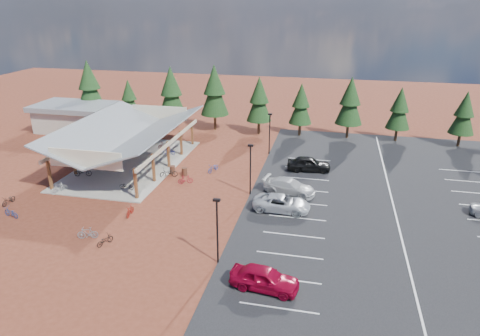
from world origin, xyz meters
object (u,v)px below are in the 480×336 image
at_px(bike_9, 59,188).
at_px(bike_13, 88,233).
at_px(bike_14, 213,168).
at_px(car_0, 265,278).
at_px(bike_7, 164,146).
at_px(bike_15, 185,180).
at_px(bike_8, 9,200).
at_px(bike_4, 127,186).
at_px(bike_0, 83,172).
at_px(bike_3, 127,145).
at_px(car_3, 289,187).
at_px(lamp_post_2, 270,131).
at_px(bike_1, 97,167).
at_px(lamp_post_0, 217,227).
at_px(bike_6, 169,151).
at_px(trash_bin_1, 172,170).
at_px(outbuilding, 75,117).
at_px(bike_16, 169,173).
at_px(lamp_post_1, 250,166).
at_px(car_2, 282,203).
at_px(trash_bin_0, 185,172).
at_px(car_4, 309,164).
at_px(bike_pavilion, 129,133).
at_px(bike_11, 130,211).
at_px(bike_2, 116,152).
at_px(bike_5, 136,170).

relative_size(bike_9, bike_13, 1.08).
height_order(bike_14, car_0, car_0).
height_order(bike_7, bike_15, bike_7).
height_order(bike_9, car_0, car_0).
bearing_deg(bike_8, bike_4, 29.89).
bearing_deg(bike_0, bike_3, -19.56).
bearing_deg(car_3, bike_7, 73.02).
height_order(lamp_post_2, bike_1, lamp_post_2).
bearing_deg(bike_1, lamp_post_0, -139.47).
bearing_deg(bike_9, bike_6, -93.16).
distance_m(lamp_post_2, bike_1, 20.45).
relative_size(trash_bin_1, bike_6, 0.52).
height_order(outbuilding, bike_16, outbuilding).
bearing_deg(lamp_post_1, bike_4, -171.43).
xyz_separation_m(bike_9, bike_14, (13.36, 8.67, -0.06)).
height_order(lamp_post_1, bike_7, lamp_post_1).
xyz_separation_m(bike_8, car_2, (25.04, 4.22, 0.32)).
distance_m(lamp_post_1, trash_bin_0, 8.86).
xyz_separation_m(bike_4, car_4, (17.41, 9.24, 0.35)).
xyz_separation_m(trash_bin_1, bike_13, (-1.69, -14.38, 0.05)).
distance_m(bike_pavilion, bike_9, 10.04).
height_order(bike_pavilion, lamp_post_0, lamp_post_0).
relative_size(bike_11, bike_13, 0.96).
height_order(bike_4, car_0, car_0).
relative_size(bike_2, bike_5, 1.18).
relative_size(bike_2, car_0, 0.38).
bearing_deg(bike_3, bike_9, -175.28).
distance_m(bike_4, bike_15, 5.94).
relative_size(trash_bin_1, bike_5, 0.61).
bearing_deg(bike_3, lamp_post_1, -112.21).
relative_size(bike_11, bike_14, 0.89).
distance_m(lamp_post_0, bike_11, 11.19).
bearing_deg(trash_bin_0, bike_14, 31.98).
distance_m(lamp_post_1, bike_9, 19.05).
bearing_deg(bike_16, bike_9, -80.39).
xyz_separation_m(bike_4, bike_11, (2.73, -4.80, -0.03)).
height_order(bike_6, bike_14, bike_6).
distance_m(bike_16, car_0, 21.15).
height_order(lamp_post_1, bike_0, lamp_post_1).
bearing_deg(car_0, lamp_post_1, 21.90).
xyz_separation_m(bike_6, car_4, (17.09, -1.48, 0.29)).
bearing_deg(bike_14, lamp_post_2, 74.83).
bearing_deg(bike_3, car_0, -131.31).
bearing_deg(lamp_post_1, bike_8, -161.88).
xyz_separation_m(lamp_post_0, bike_9, (-18.50, 8.19, -2.44)).
distance_m(bike_5, bike_13, 13.49).
relative_size(bike_1, car_0, 0.34).
height_order(bike_3, bike_14, bike_3).
relative_size(bike_0, car_3, 0.36).
distance_m(bike_1, bike_16, 8.31).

